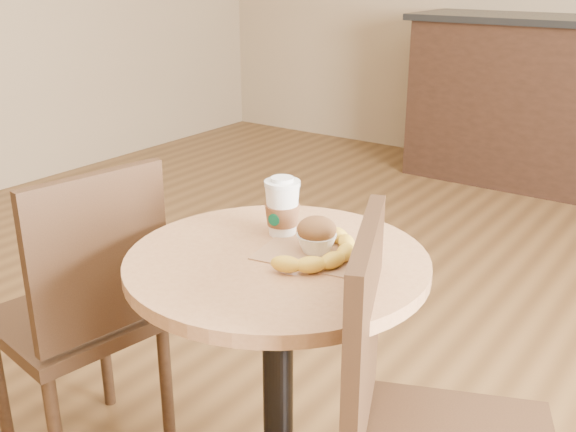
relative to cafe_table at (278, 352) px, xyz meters
The scene contains 6 objects.
cafe_table is the anchor object (origin of this frame).
chair_left 0.56m from the cafe_table, 169.99° to the right, with size 0.45×0.45×0.88m.
kraft_bag 0.25m from the cafe_table, 44.95° to the left, with size 0.24×0.18×0.00m, color #966B48.
coffee_cup 0.32m from the cafe_table, 120.80° to the left, with size 0.08×0.08×0.14m.
muffin 0.29m from the cafe_table, 50.02° to the left, with size 0.09×0.09×0.08m.
banana 0.28m from the cafe_table, 21.52° to the left, with size 0.13×0.26×0.03m, color gold, non-canonical shape.
Camera 1 is at (0.80, -1.14, 1.34)m, focal length 42.00 mm.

